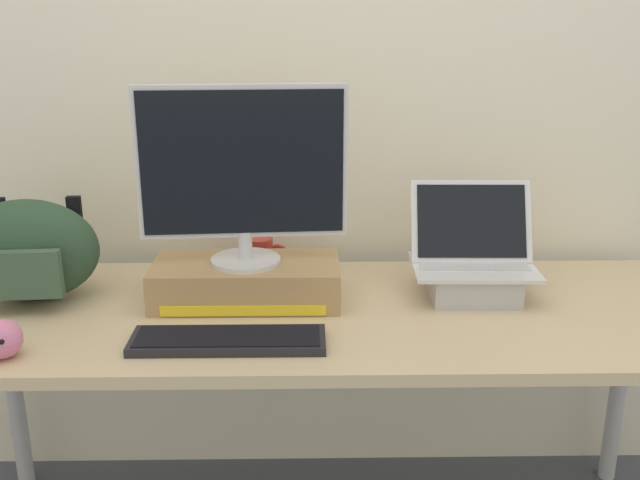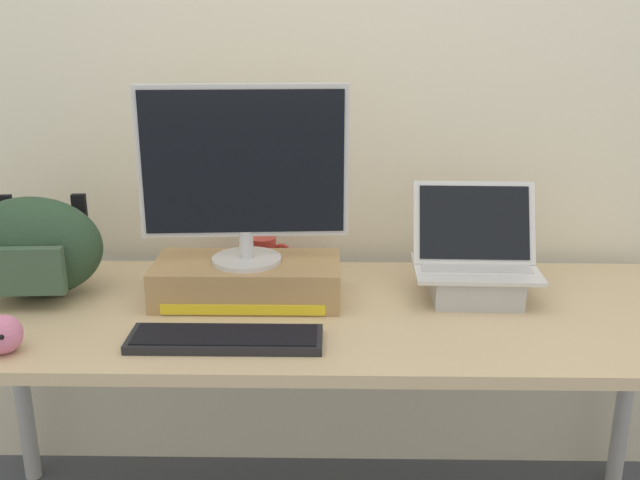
{
  "view_description": "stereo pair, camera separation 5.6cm",
  "coord_description": "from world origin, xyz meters",
  "views": [
    {
      "loc": [
        -0.03,
        -1.66,
        1.43
      ],
      "look_at": [
        0.0,
        0.0,
        0.89
      ],
      "focal_mm": 40.49,
      "sensor_mm": 36.0,
      "label": 1
    },
    {
      "loc": [
        0.03,
        -1.66,
        1.43
      ],
      "look_at": [
        0.0,
        0.0,
        0.89
      ],
      "focal_mm": 40.49,
      "sensor_mm": 36.0,
      "label": 2
    }
  ],
  "objects": [
    {
      "name": "desktop_monitor",
      "position": [
        -0.19,
        0.06,
        1.05
      ],
      "size": [
        0.51,
        0.18,
        0.44
      ],
      "rotation": [
        0.0,
        0.0,
        0.06
      ],
      "color": "silver",
      "rests_on": "toner_box_yellow"
    },
    {
      "name": "open_laptop",
      "position": [
        0.4,
        0.09,
        0.77
      ],
      "size": [
        0.32,
        0.23,
        0.28
      ],
      "rotation": [
        0.0,
        0.0,
        -0.02
      ],
      "color": "#ADADB2",
      "rests_on": "desk"
    },
    {
      "name": "back_wall",
      "position": [
        0.0,
        0.45,
        1.3
      ],
      "size": [
        7.0,
        0.1,
        2.6
      ],
      "primitive_type": "cube",
      "color": "silver",
      "rests_on": "ground"
    },
    {
      "name": "desk",
      "position": [
        0.0,
        0.0,
        0.65
      ],
      "size": [
        1.96,
        0.69,
        0.71
      ],
      "color": "tan",
      "rests_on": "ground"
    },
    {
      "name": "external_keyboard",
      "position": [
        -0.21,
        -0.2,
        0.72
      ],
      "size": [
        0.43,
        0.13,
        0.02
      ],
      "rotation": [
        0.0,
        0.0,
        -0.0
      ],
      "color": "black",
      "rests_on": "desk"
    },
    {
      "name": "toner_box_yellow",
      "position": [
        -0.19,
        0.06,
        0.76
      ],
      "size": [
        0.47,
        0.23,
        0.1
      ],
      "color": "#A88456",
      "rests_on": "desk"
    },
    {
      "name": "messenger_backpack",
      "position": [
        -0.74,
        0.07,
        0.84
      ],
      "size": [
        0.36,
        0.25,
        0.26
      ],
      "rotation": [
        0.0,
        0.0,
        0.07
      ],
      "color": "#28422D",
      "rests_on": "desk"
    },
    {
      "name": "plush_toy",
      "position": [
        -0.68,
        -0.25,
        0.75
      ],
      "size": [
        0.09,
        0.09,
        0.09
      ],
      "color": "#CC7099",
      "rests_on": "desk"
    },
    {
      "name": "coffee_mug",
      "position": [
        -0.16,
        0.26,
        0.76
      ],
      "size": [
        0.12,
        0.08,
        0.1
      ],
      "color": "#B2332D",
      "rests_on": "desk"
    }
  ]
}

